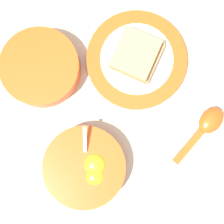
{
  "coord_description": "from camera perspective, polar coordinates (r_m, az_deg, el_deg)",
  "views": [
    {
      "loc": [
        0.01,
        0.02,
        0.68
      ],
      "look_at": [
        -0.03,
        0.07,
        0.02
      ],
      "focal_mm": 50.0,
      "sensor_mm": 36.0,
      "label": 1
    }
  ],
  "objects": [
    {
      "name": "ground_plane",
      "position": [
        0.68,
        -1.98,
        -6.42
      ],
      "size": [
        3.0,
        3.0,
        0.0
      ],
      "primitive_type": "plane",
      "color": "beige"
    },
    {
      "name": "congee_bowl",
      "position": [
        0.69,
        -12.89,
        7.89
      ],
      "size": [
        0.17,
        0.17,
        0.05
      ],
      "color": "#DB5119",
      "rests_on": "ground_plane"
    },
    {
      "name": "toast_sandwich",
      "position": [
        0.67,
        4.54,
        10.29
      ],
      "size": [
        0.11,
        0.12,
        0.04
      ],
      "color": "tan",
      "rests_on": "toast_plate"
    },
    {
      "name": "egg_bowl",
      "position": [
        0.66,
        -4.72,
        -10.1
      ],
      "size": [
        0.17,
        0.17,
        0.07
      ],
      "color": "#DB5119",
      "rests_on": "ground_plane"
    },
    {
      "name": "soup_spoon",
      "position": [
        0.7,
        17.01,
        -2.26
      ],
      "size": [
        0.05,
        0.15,
        0.03
      ],
      "color": "#DB5119",
      "rests_on": "ground_plane"
    },
    {
      "name": "toast_plate",
      "position": [
        0.7,
        4.52,
        9.51
      ],
      "size": [
        0.22,
        0.22,
        0.02
      ],
      "color": "#DB5119",
      "rests_on": "ground_plane"
    }
  ]
}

